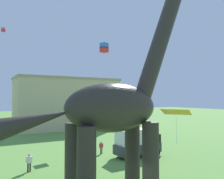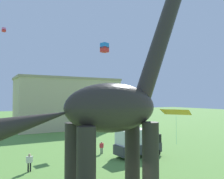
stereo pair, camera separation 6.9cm
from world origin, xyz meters
name	(u,v)px [view 1 (the left image)]	position (x,y,z in m)	size (l,w,h in m)	color
dinosaur_sculpture	(111,108)	(-0.14, 2.07, 6.16)	(16.29, 3.45, 17.02)	#2D2823
parked_box_truck	(137,142)	(7.92, 10.25, 1.65)	(5.66, 2.39, 3.20)	#38383D
person_near_flyer	(101,146)	(4.88, 13.49, 0.91)	(0.56, 0.25, 1.50)	#2D3347
person_watching_child	(29,161)	(-4.09, 10.62, 1.00)	(0.62, 0.27, 1.65)	black
kite_near_high	(83,94)	(4.32, 18.05, 7.34)	(1.76, 1.50, 0.28)	pink
kite_near_low	(176,112)	(2.93, -1.04, 5.90)	(2.08, 2.22, 2.27)	orange
kite_high_right	(104,48)	(6.65, 16.15, 13.80)	(1.14, 1.14, 1.28)	#287AE5
kite_mid_center	(3,30)	(-5.35, 25.55, 17.00)	(0.59, 0.59, 0.63)	pink
kite_mid_left	(136,93)	(17.27, 23.53, 7.69)	(1.75, 2.07, 2.19)	purple
background_building_block	(67,103)	(9.15, 38.96, 5.67)	(22.64, 10.23, 11.32)	#CCB78E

